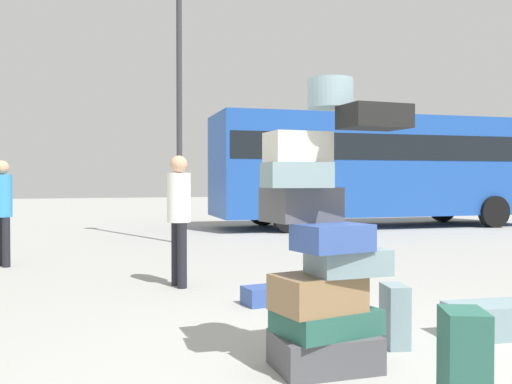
{
  "coord_description": "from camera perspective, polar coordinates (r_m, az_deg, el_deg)",
  "views": [
    {
      "loc": [
        -1.82,
        -3.29,
        1.36
      ],
      "look_at": [
        -0.13,
        1.96,
        1.24
      ],
      "focal_mm": 39.24,
      "sensor_mm": 36.0,
      "label": 1
    }
  ],
  "objects": [
    {
      "name": "suitcase_slate_white_trunk",
      "position": [
        4.79,
        13.96,
        -12.15
      ],
      "size": [
        0.23,
        0.32,
        0.51
      ],
      "primitive_type": "cube",
      "rotation": [
        0.0,
        0.0,
        -0.21
      ],
      "color": "gray",
      "rests_on": "ground"
    },
    {
      "name": "person_tourist_with_camera",
      "position": [
        7.15,
        -7.87,
        -1.68
      ],
      "size": [
        0.3,
        0.34,
        1.67
      ],
      "rotation": [
        0.0,
        0.0,
        -1.39
      ],
      "color": "black",
      "rests_on": "ground"
    },
    {
      "name": "suitcase_teal_foreground_far",
      "position": [
        3.5,
        20.43,
        -16.24
      ],
      "size": [
        0.33,
        0.37,
        0.63
      ],
      "primitive_type": "cube",
      "rotation": [
        0.0,
        0.0,
        -0.39
      ],
      "color": "#26594C",
      "rests_on": "ground"
    },
    {
      "name": "parked_bus",
      "position": [
        16.67,
        12.1,
        2.85
      ],
      "size": [
        9.56,
        3.05,
        3.15
      ],
      "rotation": [
        0.0,
        0.0,
        -0.04
      ],
      "color": "#1E4CA5",
      "rests_on": "ground"
    },
    {
      "name": "ground_plane",
      "position": [
        4.0,
        10.99,
        -18.65
      ],
      "size": [
        80.0,
        80.0,
        0.0
      ],
      "primitive_type": "plane",
      "color": "#9E9E99"
    },
    {
      "name": "suitcase_slate_foreground_near",
      "position": [
        5.38,
        23.05,
        -11.9
      ],
      "size": [
        0.83,
        0.48,
        0.29
      ],
      "primitive_type": "cube",
      "rotation": [
        0.0,
        0.0,
        -0.09
      ],
      "color": "gray",
      "rests_on": "ground"
    },
    {
      "name": "person_bearded_onlooker",
      "position": [
        9.6,
        -24.46,
        -1.09
      ],
      "size": [
        0.3,
        0.3,
        1.66
      ],
      "rotation": [
        0.0,
        0.0,
        -0.97
      ],
      "color": "black",
      "rests_on": "ground"
    },
    {
      "name": "lamp_post",
      "position": [
        12.49,
        -7.85,
        15.45
      ],
      "size": [
        0.36,
        0.36,
        6.9
      ],
      "color": "#333338",
      "rests_on": "ground"
    },
    {
      "name": "suitcase_tower",
      "position": [
        4.05,
        6.82,
        -6.58
      ],
      "size": [
        0.95,
        0.78,
        2.08
      ],
      "color": "#4C4C51",
      "rests_on": "ground"
    },
    {
      "name": "suitcase_navy_upright_blue",
      "position": [
        6.21,
        1.2,
        -10.46
      ],
      "size": [
        0.56,
        0.38,
        0.2
      ],
      "primitive_type": "cube",
      "rotation": [
        0.0,
        0.0,
        0.13
      ],
      "color": "#334F99",
      "rests_on": "ground"
    }
  ]
}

